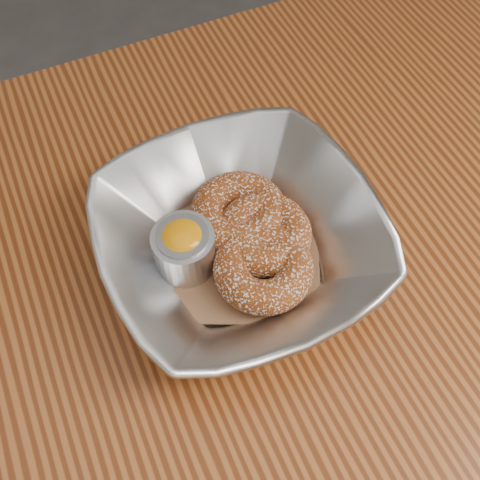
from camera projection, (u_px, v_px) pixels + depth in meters
name	position (u px, v px, depth m)	size (l,w,h in m)	color
table	(194.00, 392.00, 0.56)	(1.20, 0.80, 0.75)	brown
serving_bowl	(240.00, 240.00, 0.50)	(0.25, 0.25, 0.06)	#B7BABF
parchment	(240.00, 252.00, 0.52)	(0.14, 0.14, 0.00)	brown
donut_back	(239.00, 213.00, 0.52)	(0.09, 0.09, 0.03)	#863812
donut_front	(263.00, 268.00, 0.49)	(0.09, 0.09, 0.03)	#863812
donut_extra	(264.00, 234.00, 0.51)	(0.09, 0.09, 0.03)	#863812
ramekin	(184.00, 248.00, 0.49)	(0.06, 0.06, 0.05)	#B7BABF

